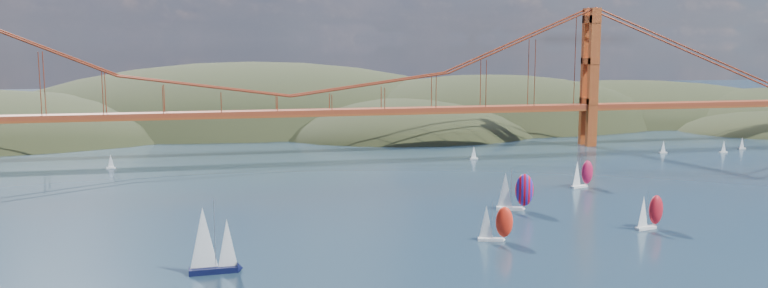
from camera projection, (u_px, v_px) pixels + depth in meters
headlands at (362, 147)px, 385.03m from camera, size 725.00×225.00×96.00m
bridge at (285, 68)px, 273.88m from camera, size 552.00×12.00×55.00m
sloop_navy at (210, 241)px, 136.95m from camera, size 9.01×5.22×13.86m
racer_0 at (495, 223)px, 159.26m from camera, size 7.59×4.48×8.51m
racer_1 at (649, 211)px, 169.34m from camera, size 7.72×4.41×8.65m
racer_3 at (582, 173)px, 216.91m from camera, size 7.88×4.75×8.83m
racer_rwb at (514, 191)px, 188.08m from camera, size 9.46×5.97×10.58m
distant_boat_3 at (111, 161)px, 248.80m from camera, size 3.00×2.00×4.70m
distant_boat_4 at (663, 147)px, 282.33m from camera, size 3.00×2.00×4.70m
distant_boat_5 at (724, 147)px, 283.09m from camera, size 3.00×2.00×4.70m
distant_boat_6 at (742, 143)px, 293.23m from camera, size 3.00×2.00×4.70m
distant_boat_8 at (474, 153)px, 268.24m from camera, size 3.00×2.00×4.70m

